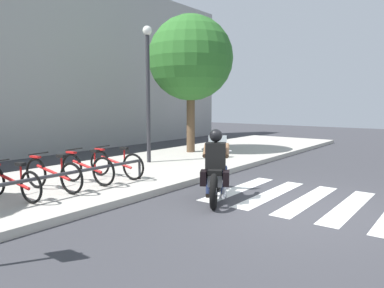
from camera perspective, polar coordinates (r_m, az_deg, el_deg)
The scene contains 16 objects.
ground_plane at distance 7.10m, azimuth 15.41°, elevation -9.92°, with size 48.00×48.00×0.00m, color #38383D.
sidewalk at distance 9.91m, azimuth -11.80°, elevation -4.70°, with size 24.00×4.40×0.15m, color #B7B2A8.
crosswalk_stripe_1 at distance 7.63m, azimuth 23.43°, elevation -9.03°, with size 2.80×0.40×0.01m, color white.
crosswalk_stripe_2 at distance 7.85m, azimuth 17.70°, elevation -8.38°, with size 2.80×0.40×0.01m, color white.
crosswalk_stripe_3 at distance 8.14m, azimuth 12.35°, elevation -7.68°, with size 2.80×0.40×0.01m, color white.
crosswalk_stripe_4 at distance 8.49m, azimuth 7.42°, elevation -6.99°, with size 2.80×0.40×0.01m, color white.
motorcycle at distance 7.50m, azimuth 3.80°, elevation -5.11°, with size 1.92×1.20×1.26m.
rider at distance 7.36m, azimuth 3.76°, elevation -2.40°, with size 0.77×0.72×1.46m.
bicycle_1 at distance 7.65m, azimuth -26.42°, elevation -5.42°, with size 0.48×1.68×0.73m.
bicycle_2 at distance 8.04m, azimuth -21.02°, elevation -4.47°, with size 0.48×1.72×0.79m.
bicycle_3 at distance 8.50m, azimuth -16.18°, elevation -3.69°, with size 0.48×1.63×0.79m.
bicycle_4 at distance 9.02m, azimuth -11.87°, elevation -3.05°, with size 0.48×1.69×0.77m.
bike_rack at distance 7.57m, azimuth -18.82°, elevation -4.58°, with size 3.98×0.07×0.49m.
street_lamp at distance 11.17m, azimuth -6.95°, elevation 9.55°, with size 0.28×0.28×4.25m.
tree_near_rack at distance 13.51m, azimuth -0.21°, elevation 13.29°, with size 3.08×3.08×5.13m.
building_backdrop at distance 14.62m, azimuth -27.30°, elevation 12.10°, with size 24.00×1.20×7.16m, color #979797.
Camera 1 is at (-6.34, -2.50, 1.98)m, focal length 33.91 mm.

